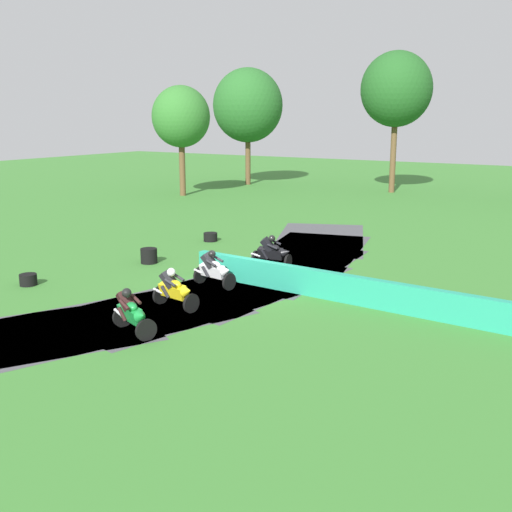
# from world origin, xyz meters

# --- Properties ---
(ground_plane) EXTENTS (120.00, 120.00, 0.00)m
(ground_plane) POSITION_xyz_m (0.00, 0.00, 0.00)
(ground_plane) COLOR #38752D
(track_asphalt) EXTENTS (8.92, 26.15, 0.01)m
(track_asphalt) POSITION_xyz_m (-0.94, 0.07, 0.00)
(track_asphalt) COLOR #47474C
(track_asphalt) RESTS_ON ground
(safety_barrier) EXTENTS (14.92, 1.36, 0.90)m
(safety_barrier) POSITION_xyz_m (5.25, -0.37, 0.45)
(safety_barrier) COLOR #239375
(safety_barrier) RESTS_ON ground
(motorcycle_lead_green) EXTENTS (1.67, 1.21, 1.43)m
(motorcycle_lead_green) POSITION_xyz_m (0.11, -6.08, 0.64)
(motorcycle_lead_green) COLOR black
(motorcycle_lead_green) RESTS_ON ground
(motorcycle_chase_yellow) EXTENTS (1.70, 0.97, 1.43)m
(motorcycle_chase_yellow) POSITION_xyz_m (-0.35, -3.71, 0.64)
(motorcycle_chase_yellow) COLOR black
(motorcycle_chase_yellow) RESTS_ON ground
(motorcycle_trailing_white) EXTENTS (1.70, 0.95, 1.43)m
(motorcycle_trailing_white) POSITION_xyz_m (-0.76, -1.08, 0.64)
(motorcycle_trailing_white) COLOR black
(motorcycle_trailing_white) RESTS_ON ground
(motorcycle_fourth_black) EXTENTS (1.68, 0.90, 1.43)m
(motorcycle_fourth_black) POSITION_xyz_m (-0.47, 2.41, 0.63)
(motorcycle_fourth_black) COLOR black
(motorcycle_fourth_black) RESTS_ON ground
(tire_stack_near) EXTENTS (0.60, 0.60, 0.40)m
(tire_stack_near) POSITION_xyz_m (-6.45, -4.28, 0.20)
(tire_stack_near) COLOR black
(tire_stack_near) RESTS_ON ground
(tire_stack_mid_a) EXTENTS (0.67, 0.67, 0.60)m
(tire_stack_mid_a) POSITION_xyz_m (-5.08, 0.47, 0.30)
(tire_stack_mid_a) COLOR black
(tire_stack_mid_a) RESTS_ON ground
(tire_stack_mid_b) EXTENTS (0.65, 0.65, 0.40)m
(tire_stack_mid_b) POSITION_xyz_m (-5.59, 5.37, 0.20)
(tire_stack_mid_b) COLOR black
(tire_stack_mid_b) RESTS_ON ground
(tree_far_left) EXTENTS (4.21, 4.21, 7.94)m
(tree_far_left) POSITION_xyz_m (-17.35, 18.12, 5.69)
(tree_far_left) COLOR brown
(tree_far_left) RESTS_ON ground
(tree_far_right) EXTENTS (5.85, 5.85, 9.70)m
(tree_far_right) POSITION_xyz_m (-17.29, 27.01, 6.61)
(tree_far_right) COLOR brown
(tree_far_right) RESTS_ON ground
(tree_behind_barrier) EXTENTS (5.31, 5.31, 10.51)m
(tree_behind_barrier) POSITION_xyz_m (-4.84, 28.12, 7.69)
(tree_behind_barrier) COLOR brown
(tree_behind_barrier) RESTS_ON ground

